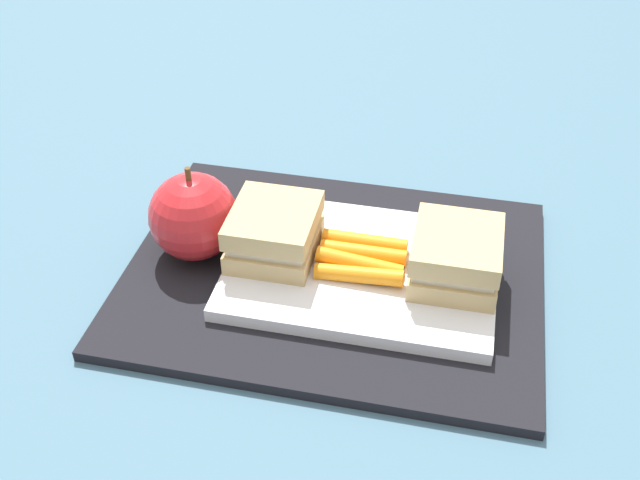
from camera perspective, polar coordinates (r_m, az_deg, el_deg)
The scene contains 7 objects.
ground_plane at distance 0.69m, azimuth 1.01°, elevation -2.87°, with size 2.40×2.40×0.00m, color #42667A.
lunchbag_mat at distance 0.69m, azimuth 1.02°, elevation -2.56°, with size 0.36×0.28×0.01m, color black.
food_tray at distance 0.68m, azimuth 3.10°, elevation -2.15°, with size 0.23×0.17×0.01m, color white.
sandwich_half_left at distance 0.66m, azimuth 9.92°, elevation -1.19°, with size 0.07×0.08×0.04m.
sandwich_half_right at distance 0.67m, azimuth -3.37°, elevation 0.59°, with size 0.07×0.08×0.04m.
carrot_sticks_bundle at distance 0.67m, azimuth 3.06°, elevation -1.32°, with size 0.08×0.06×0.02m.
apple at distance 0.69m, azimuth -9.12°, elevation 1.95°, with size 0.08×0.08×0.09m.
Camera 1 is at (-0.10, 0.51, 0.45)m, focal length 43.75 mm.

